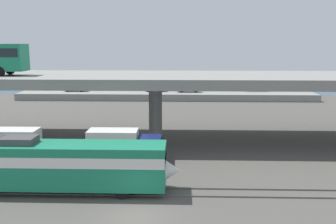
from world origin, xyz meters
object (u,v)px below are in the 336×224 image
(train_locomotive, at_px, (68,163))
(parked_car_0, at_px, (149,86))
(service_truck_east, at_px, (5,144))
(parked_car_1, at_px, (188,88))
(parked_car_2, at_px, (76,88))
(parked_car_4, at_px, (255,87))
(parked_car_3, at_px, (155,88))
(parked_car_5, at_px, (176,86))
(service_truck_west, at_px, (123,145))

(train_locomotive, bearing_deg, parked_car_0, 88.23)
(service_truck_east, height_order, parked_car_1, service_truck_east)
(parked_car_0, xyz_separation_m, parked_car_2, (-14.54, -2.68, -0.00))
(train_locomotive, xyz_separation_m, parked_car_4, (23.34, 51.26, -0.09))
(service_truck_east, xyz_separation_m, parked_car_4, (31.57, 43.78, 0.47))
(train_locomotive, relative_size, parked_car_0, 3.84)
(parked_car_2, bearing_deg, parked_car_1, 179.08)
(parked_car_3, bearing_deg, parked_car_2, -178.52)
(parked_car_3, xyz_separation_m, parked_car_4, (20.23, 1.21, 0.00))
(parked_car_2, height_order, parked_car_4, same)
(parked_car_1, distance_m, parked_car_2, 22.70)
(parked_car_3, height_order, parked_car_5, same)
(parked_car_5, bearing_deg, train_locomotive, 82.08)
(parked_car_2, relative_size, parked_car_5, 1.00)
(parked_car_0, relative_size, parked_car_5, 0.96)
(parked_car_4, bearing_deg, service_truck_west, -115.01)
(parked_car_1, bearing_deg, parked_car_4, 8.34)
(parked_car_3, xyz_separation_m, parked_car_5, (4.24, 2.78, 0.00))
(train_locomotive, bearing_deg, parked_car_2, 104.59)
(parked_car_0, height_order, parked_car_2, same)
(service_truck_west, bearing_deg, parked_car_1, 80.68)
(parked_car_4, height_order, parked_car_5, same)
(service_truck_east, distance_m, parked_car_4, 53.97)
(service_truck_east, xyz_separation_m, parked_car_5, (15.57, 45.35, 0.47))
(train_locomotive, height_order, parked_car_2, train_locomotive)
(parked_car_0, xyz_separation_m, parked_car_5, (5.73, 0.52, 0.00))
(service_truck_west, xyz_separation_m, parked_car_4, (20.42, 43.78, 0.47))
(train_locomotive, bearing_deg, parked_car_1, 78.77)
(parked_car_1, bearing_deg, parked_car_5, 124.32)
(parked_car_1, height_order, parked_car_2, same)
(train_locomotive, relative_size, parked_car_5, 3.68)
(service_truck_east, height_order, parked_car_3, service_truck_east)
(train_locomotive, distance_m, service_truck_west, 8.05)
(service_truck_west, distance_m, parked_car_0, 44.85)
(train_locomotive, xyz_separation_m, parked_car_1, (9.78, 49.27, -0.09))
(service_truck_east, relative_size, parked_car_1, 1.50)
(parked_car_0, relative_size, parked_car_3, 1.11)
(parked_car_5, bearing_deg, service_truck_east, 71.05)
(parked_car_5, bearing_deg, parked_car_4, 174.39)
(parked_car_3, height_order, parked_car_4, same)
(service_truck_east, relative_size, parked_car_2, 1.46)
(parked_car_0, distance_m, parked_car_2, 14.78)
(train_locomotive, height_order, parked_car_3, train_locomotive)
(parked_car_2, bearing_deg, service_truck_west, 110.60)
(service_truck_west, height_order, parked_car_2, service_truck_west)
(parked_car_4, distance_m, parked_car_5, 16.07)
(parked_car_5, bearing_deg, parked_car_1, 124.32)
(parked_car_0, bearing_deg, service_truck_west, 91.67)
(parked_car_0, distance_m, parked_car_5, 5.76)
(parked_car_1, bearing_deg, service_truck_east, -113.31)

